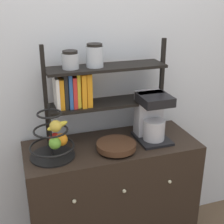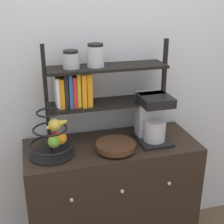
% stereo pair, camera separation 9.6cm
% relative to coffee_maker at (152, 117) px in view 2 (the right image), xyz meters
% --- Properties ---
extents(wall_back, '(7.00, 0.05, 2.60)m').
position_rel_coffee_maker_xyz_m(wall_back, '(-0.27, 0.27, 0.23)').
color(wall_back, silver).
rests_on(wall_back, ground_plane).
extents(sideboard, '(1.12, 0.48, 0.91)m').
position_rel_coffee_maker_xyz_m(sideboard, '(-0.27, -0.00, -0.61)').
color(sideboard, black).
rests_on(sideboard, ground_plane).
extents(coffee_maker, '(0.20, 0.25, 0.32)m').
position_rel_coffee_maker_xyz_m(coffee_maker, '(0.00, 0.00, 0.00)').
color(coffee_maker, black).
rests_on(coffee_maker, sideboard).
extents(fruit_stand, '(0.27, 0.27, 0.34)m').
position_rel_coffee_maker_xyz_m(fruit_stand, '(-0.65, -0.04, -0.05)').
color(fruit_stand, black).
rests_on(fruit_stand, sideboard).
extents(wooden_bowl, '(0.25, 0.25, 0.05)m').
position_rel_coffee_maker_xyz_m(wooden_bowl, '(-0.27, -0.09, -0.13)').
color(wooden_bowl, '#422819').
rests_on(wooden_bowl, sideboard).
extents(shelf_hutch, '(0.80, 0.20, 0.64)m').
position_rel_coffee_maker_xyz_m(shelf_hutch, '(-0.38, 0.11, 0.23)').
color(shelf_hutch, black).
rests_on(shelf_hutch, sideboard).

